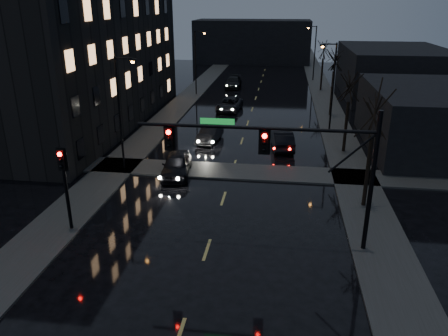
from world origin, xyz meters
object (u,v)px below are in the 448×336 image
(oncoming_car_a, at_px, (177,165))
(oncoming_car_c, at_px, (229,105))
(oncoming_car_b, at_px, (210,134))
(oncoming_car_d, at_px, (233,82))
(lead_car, at_px, (282,140))

(oncoming_car_a, xyz_separation_m, oncoming_car_c, (1.30, 19.53, -0.09))
(oncoming_car_b, xyz_separation_m, oncoming_car_d, (-0.85, 25.21, 0.09))
(oncoming_car_a, bearing_deg, oncoming_car_c, 79.34)
(oncoming_car_b, distance_m, oncoming_car_c, 11.48)
(oncoming_car_d, bearing_deg, lead_car, -75.70)
(oncoming_car_c, height_order, lead_car, lead_car)
(oncoming_car_a, bearing_deg, oncoming_car_d, 82.88)
(oncoming_car_a, height_order, lead_car, oncoming_car_a)
(oncoming_car_c, bearing_deg, lead_car, -59.09)
(oncoming_car_a, distance_m, oncoming_car_d, 33.27)
(oncoming_car_b, bearing_deg, oncoming_car_c, 95.98)
(lead_car, bearing_deg, oncoming_car_a, 36.90)
(oncoming_car_c, height_order, oncoming_car_d, oncoming_car_d)
(oncoming_car_c, relative_size, oncoming_car_d, 0.96)
(oncoming_car_b, xyz_separation_m, lead_car, (6.24, -1.13, 0.09))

